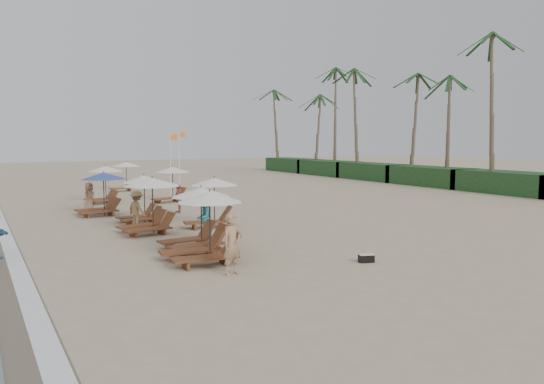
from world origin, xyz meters
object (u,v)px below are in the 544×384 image
inland_station_2 (124,172)px  beachgoer_far_b (89,197)px  lounger_station_5 (103,183)px  lounger_station_1 (195,220)px  lounger_station_0 (202,230)px  beachgoer_far_a (179,198)px  flag_pole_near (171,159)px  lounger_station_3 (140,198)px  beachgoer_near (232,244)px  lounger_station_2 (147,205)px  beachgoer_mid_a (203,218)px  beachgoer_mid_b (137,209)px  inland_station_1 (170,181)px  lounger_station_4 (99,193)px  duffel_bag (366,258)px  inland_station_0 (211,198)px

inland_station_2 → beachgoer_far_b: 11.86m
lounger_station_5 → lounger_station_1: bearing=-90.4°
lounger_station_0 → inland_station_2: lounger_station_0 is taller
beachgoer_far_a → flag_pole_near: 10.36m
lounger_station_3 → flag_pole_near: bearing=64.9°
lounger_station_1 → beachgoer_far_a: (2.77, 9.48, -0.29)m
beachgoer_near → beachgoer_far_b: (-1.05, 16.01, -0.08)m
lounger_station_2 → beachgoer_mid_a: bearing=-62.5°
lounger_station_0 → beachgoer_mid_b: (0.02, 7.82, -0.21)m
lounger_station_3 → flag_pole_near: flag_pole_near is taller
beachgoer_mid_b → flag_pole_near: 14.90m
beachgoer_mid_a → flag_pole_near: bearing=-147.8°
beachgoer_near → beachgoer_mid_a: size_ratio=1.00×
beachgoer_near → lounger_station_2: bearing=74.7°
lounger_station_1 → inland_station_1: size_ratio=0.95×
inland_station_1 → lounger_station_4: bearing=-143.8°
duffel_bag → flag_pole_near: bearing=86.2°
lounger_station_0 → inland_station_0: lounger_station_0 is taller
lounger_station_0 → inland_station_1: 17.01m
lounger_station_4 → lounger_station_5: lounger_station_5 is taller
inland_station_1 → beachgoer_mid_b: size_ratio=1.64×
beachgoer_mid_b → duffel_bag: size_ratio=3.08×
inland_station_0 → flag_pole_near: bearing=77.8°
lounger_station_4 → beachgoer_far_b: bearing=100.6°
lounger_station_1 → inland_station_0: 4.93m
lounger_station_3 → beachgoer_far_a: bearing=40.4°
lounger_station_1 → beachgoer_far_b: size_ratio=1.59×
lounger_station_1 → beachgoer_mid_a: 1.65m
inland_station_2 → beachgoer_mid_b: size_ratio=1.54×
lounger_station_1 → lounger_station_2: 4.15m
inland_station_0 → lounger_station_3: bearing=130.2°
lounger_station_3 → lounger_station_4: 3.70m
inland_station_2 → beachgoer_far_a: 13.50m
lounger_station_2 → beachgoer_near: lounger_station_2 is taller
beachgoer_mid_b → flag_pole_near: flag_pole_near is taller
lounger_station_4 → duffel_bag: (5.25, -15.32, -1.01)m
lounger_station_1 → inland_station_2: size_ratio=1.02×
beachgoer_near → beachgoer_far_a: bearing=60.5°
beachgoer_far_a → inland_station_2: bearing=-155.2°
lounger_station_2 → duffel_bag: lounger_station_2 is taller
lounger_station_0 → beachgoer_far_b: size_ratio=1.62×
beachgoer_far_a → beachgoer_far_b: bearing=-94.9°
duffel_bag → lounger_station_1: bearing=131.2°
inland_station_0 → flag_pole_near: size_ratio=0.62×
beachgoer_near → lounger_station_5: bearing=72.2°
lounger_station_4 → beachgoer_far_a: lounger_station_4 is taller
inland_station_0 → inland_station_2: (0.80, 18.68, 0.12)m
lounger_station_3 → beachgoer_far_a: size_ratio=1.52×
lounger_station_5 → inland_station_2: (3.14, 7.11, 0.17)m
lounger_station_1 → beachgoer_far_a: bearing=73.7°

